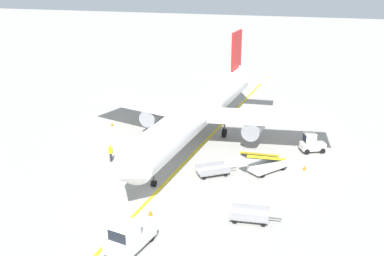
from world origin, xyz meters
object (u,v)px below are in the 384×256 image
at_px(baggage_tug_near_wing, 312,143).
at_px(safety_cone_nose_left, 305,168).
at_px(belt_loader_forward_hold, 267,164).
at_px(safety_cone_nose_right, 150,212).
at_px(ground_crew_marshaller, 111,153).
at_px(baggage_cart_loaded, 213,171).
at_px(baggage_cart_empty_trailing, 250,215).
at_px(safety_cone_wingtip_left, 112,124).
at_px(airliner, 202,109).
at_px(pushback_tug, 128,236).

relative_size(baggage_tug_near_wing, safety_cone_nose_left, 6.19).
height_order(belt_loader_forward_hold, safety_cone_nose_right, belt_loader_forward_hold).
relative_size(safety_cone_nose_left, safety_cone_nose_right, 1.00).
bearing_deg(ground_crew_marshaller, baggage_cart_loaded, -1.01).
bearing_deg(baggage_cart_empty_trailing, belt_loader_forward_hold, 88.80).
xyz_separation_m(baggage_cart_empty_trailing, safety_cone_nose_left, (3.53, 10.20, -0.25)).
height_order(baggage_tug_near_wing, baggage_cart_loaded, baggage_tug_near_wing).
bearing_deg(safety_cone_wingtip_left, ground_crew_marshaller, -64.50).
relative_size(airliner, baggage_cart_loaded, 9.97).
relative_size(safety_cone_nose_right, safety_cone_wingtip_left, 1.00).
distance_m(belt_loader_forward_hold, safety_cone_nose_left, 3.66).
bearing_deg(safety_cone_nose_right, baggage_cart_loaded, 69.84).
bearing_deg(airliner, safety_cone_wingtip_left, 174.92).
bearing_deg(belt_loader_forward_hold, safety_cone_wingtip_left, 159.18).
xyz_separation_m(baggage_cart_empty_trailing, safety_cone_nose_right, (-7.40, -1.32, -0.25)).
bearing_deg(pushback_tug, baggage_tug_near_wing, 61.50).
xyz_separation_m(airliner, safety_cone_wingtip_left, (-11.34, 1.01, -3.20)).
distance_m(baggage_cart_empty_trailing, safety_cone_nose_right, 7.52).
bearing_deg(belt_loader_forward_hold, safety_cone_nose_left, 22.43).
distance_m(baggage_cart_empty_trailing, ground_crew_marshaller, 16.25).
distance_m(belt_loader_forward_hold, baggage_cart_empty_trailing, 8.83).
xyz_separation_m(belt_loader_forward_hold, ground_crew_marshaller, (-14.91, -1.96, 0.13)).
bearing_deg(safety_cone_nose_left, safety_cone_wingtip_left, 165.24).
bearing_deg(baggage_cart_loaded, airliner, 111.63).
bearing_deg(ground_crew_marshaller, pushback_tug, -59.18).
distance_m(airliner, pushback_tug, 21.09).
relative_size(baggage_cart_empty_trailing, safety_cone_nose_left, 8.67).
bearing_deg(pushback_tug, safety_cone_wingtip_left, 118.63).
distance_m(pushback_tug, safety_cone_wingtip_left, 25.01).
bearing_deg(safety_cone_nose_right, baggage_cart_empty_trailing, 10.15).
distance_m(belt_loader_forward_hold, safety_cone_wingtip_left, 20.72).
height_order(airliner, safety_cone_nose_right, airliner).
bearing_deg(belt_loader_forward_hold, airliner, 141.59).
distance_m(baggage_tug_near_wing, baggage_cart_loaded, 11.68).
distance_m(airliner, baggage_tug_near_wing, 12.05).
relative_size(airliner, pushback_tug, 9.05).
xyz_separation_m(safety_cone_nose_left, safety_cone_wingtip_left, (-22.70, 5.98, 0.00)).
distance_m(belt_loader_forward_hold, ground_crew_marshaller, 15.04).
relative_size(baggage_cart_loaded, safety_cone_wingtip_left, 8.06).
distance_m(baggage_cart_loaded, safety_cone_nose_right, 8.53).
height_order(belt_loader_forward_hold, baggage_cart_empty_trailing, belt_loader_forward_hold).
height_order(baggage_cart_loaded, ground_crew_marshaller, ground_crew_marshaller).
height_order(baggage_cart_loaded, baggage_cart_empty_trailing, same).
xyz_separation_m(baggage_tug_near_wing, baggage_cart_loaded, (-8.41, -8.09, -0.46)).
bearing_deg(safety_cone_nose_right, safety_cone_nose_left, 46.53).
height_order(baggage_tug_near_wing, safety_cone_nose_left, baggage_tug_near_wing).
bearing_deg(baggage_cart_loaded, pushback_tug, -102.39).
bearing_deg(baggage_tug_near_wing, pushback_tug, -118.50).
xyz_separation_m(airliner, safety_cone_nose_right, (0.43, -16.50, -3.20)).
relative_size(belt_loader_forward_hold, safety_cone_nose_right, 10.66).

